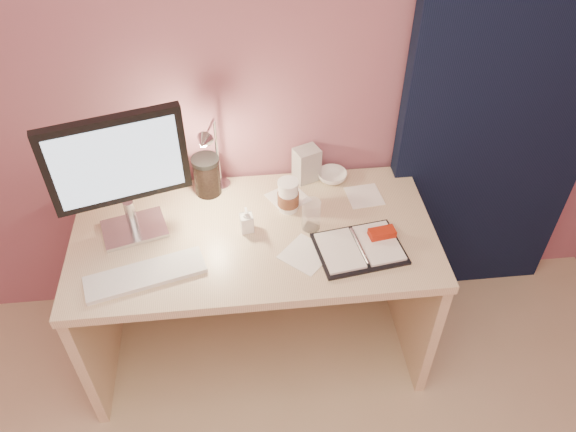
{
  "coord_description": "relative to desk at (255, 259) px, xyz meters",
  "views": [
    {
      "loc": [
        -0.03,
        -0.17,
        2.24
      ],
      "look_at": [
        0.13,
        1.33,
        0.85
      ],
      "focal_mm": 35.0,
      "sensor_mm": 36.0,
      "label": 1
    }
  ],
  "objects": [
    {
      "name": "desk_lamp",
      "position": [
        -0.1,
        0.14,
        0.45
      ],
      "size": [
        0.12,
        0.22,
        0.35
      ],
      "rotation": [
        0.0,
        0.0,
        -0.28
      ],
      "color": "silver",
      "rests_on": "desk"
    },
    {
      "name": "room",
      "position": [
        0.95,
        0.24,
        0.63
      ],
      "size": [
        3.5,
        3.5,
        3.5
      ],
      "color": "#C6B28E",
      "rests_on": "ground"
    },
    {
      "name": "keyboard",
      "position": [
        -0.4,
        -0.26,
        0.23
      ],
      "size": [
        0.44,
        0.23,
        0.02
      ],
      "primitive_type": "cube",
      "rotation": [
        0.0,
        0.0,
        0.27
      ],
      "color": "white",
      "rests_on": "desk"
    },
    {
      "name": "monitor",
      "position": [
        -0.46,
        -0.01,
        0.53
      ],
      "size": [
        0.48,
        0.23,
        0.52
      ],
      "rotation": [
        0.0,
        0.0,
        0.27
      ],
      "color": "silver",
      "rests_on": "desk"
    },
    {
      "name": "dark_jar",
      "position": [
        -0.17,
        0.19,
        0.3
      ],
      "size": [
        0.11,
        0.11,
        0.15
      ],
      "primitive_type": "cylinder",
      "color": "black",
      "rests_on": "desk"
    },
    {
      "name": "paper_c",
      "position": [
        0.15,
        0.12,
        0.23
      ],
      "size": [
        0.2,
        0.2,
        0.0
      ],
      "primitive_type": "cube",
      "rotation": [
        0.0,
        0.0,
        0.51
      ],
      "color": "white",
      "rests_on": "desk"
    },
    {
      "name": "product_box",
      "position": [
        0.25,
        0.24,
        0.3
      ],
      "size": [
        0.12,
        0.11,
        0.15
      ],
      "primitive_type": "cube",
      "rotation": [
        0.0,
        0.0,
        0.39
      ],
      "color": "silver",
      "rests_on": "desk"
    },
    {
      "name": "planner",
      "position": [
        0.39,
        -0.2,
        0.24
      ],
      "size": [
        0.35,
        0.28,
        0.05
      ],
      "rotation": [
        0.0,
        0.0,
        0.15
      ],
      "color": "black",
      "rests_on": "desk"
    },
    {
      "name": "paper_b",
      "position": [
        0.47,
        0.09,
        0.23
      ],
      "size": [
        0.15,
        0.15,
        0.0
      ],
      "primitive_type": "cube",
      "rotation": [
        0.0,
        0.0,
        0.11
      ],
      "color": "white",
      "rests_on": "desk"
    },
    {
      "name": "clear_cup",
      "position": [
        0.22,
        -0.07,
        0.29
      ],
      "size": [
        0.07,
        0.07,
        0.13
      ],
      "primitive_type": "cylinder",
      "color": "white",
      "rests_on": "desk"
    },
    {
      "name": "coffee_cup",
      "position": [
        0.15,
        0.05,
        0.29
      ],
      "size": [
        0.09,
        0.09,
        0.14
      ],
      "color": "white",
      "rests_on": "desk"
    },
    {
      "name": "lotion_bottle",
      "position": [
        -0.02,
        -0.06,
        0.28
      ],
      "size": [
        0.05,
        0.06,
        0.11
      ],
      "primitive_type": "imported",
      "rotation": [
        0.0,
        0.0,
        0.13
      ],
      "color": "white",
      "rests_on": "desk"
    },
    {
      "name": "desk",
      "position": [
        0.0,
        0.0,
        0.0
      ],
      "size": [
        1.4,
        0.7,
        0.73
      ],
      "color": "beige",
      "rests_on": "ground"
    },
    {
      "name": "bowl",
      "position": [
        0.35,
        0.21,
        0.25
      ],
      "size": [
        0.16,
        0.16,
        0.04
      ],
      "primitive_type": "imported",
      "rotation": [
        0.0,
        0.0,
        -0.39
      ],
      "color": "white",
      "rests_on": "desk"
    },
    {
      "name": "paper_a",
      "position": [
        0.18,
        -0.21,
        0.23
      ],
      "size": [
        0.22,
        0.22,
        0.0
      ],
      "primitive_type": "cube",
      "rotation": [
        0.0,
        0.0,
        0.82
      ],
      "color": "white",
      "rests_on": "desk"
    }
  ]
}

